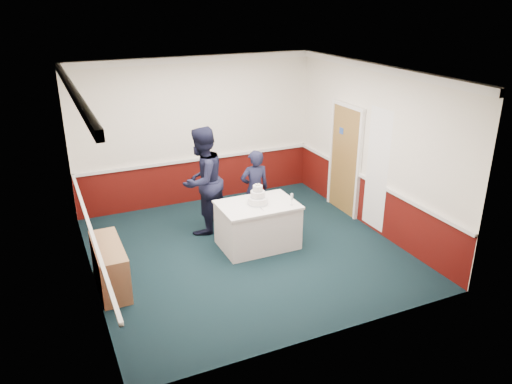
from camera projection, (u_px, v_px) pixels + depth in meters
name	position (u px, v px, depth m)	size (l,w,h in m)	color
ground	(246.00, 251.00, 8.54)	(5.00, 5.00, 0.00)	black
room_shell	(235.00, 130.00, 8.36)	(5.00, 5.00, 3.00)	white
sideboard	(110.00, 266.00, 7.37)	(0.41, 1.20, 0.70)	#A47D4F
cake_table	(258.00, 225.00, 8.58)	(1.32, 0.92, 0.79)	white
wedding_cake	(258.00, 198.00, 8.40)	(0.35, 0.35, 0.36)	white
cake_knife	(261.00, 208.00, 8.26)	(0.01, 0.22, 0.01)	silver
champagne_flute	(292.00, 197.00, 8.34)	(0.05, 0.05, 0.21)	silver
person_man	(202.00, 181.00, 8.92)	(0.96, 0.74, 1.97)	black
person_woman	(255.00, 189.00, 9.16)	(0.55, 0.36, 1.50)	black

